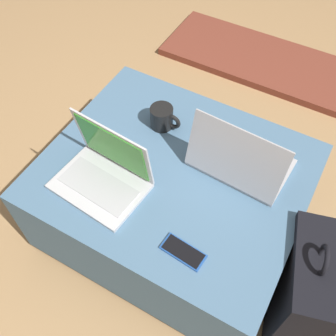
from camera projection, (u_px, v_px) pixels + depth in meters
The scene contains 8 objects.
ground_plane at pixel (173, 225), 1.85m from camera, with size 14.00×14.00×0.00m, color tan.
ottoman at pixel (174, 200), 1.67m from camera, with size 0.99×0.83×0.44m.
laptop_near at pixel (104, 173), 1.42m from camera, with size 0.35×0.26×0.25m.
laptop_far at pixel (239, 160), 1.45m from camera, with size 0.37×0.26×0.25m.
cell_phone at pixel (183, 252), 1.29m from camera, with size 0.15×0.08×0.01m.
backpack at pixel (302, 291), 1.43m from camera, with size 0.27×0.38×0.56m.
coffee_mug at pixel (163, 117), 1.59m from camera, with size 0.13×0.09×0.09m.
fireplace_hearth at pixel (272, 64), 2.51m from camera, with size 1.40×0.50×0.04m.
Camera 1 is at (0.41, -0.78, 1.65)m, focal length 42.00 mm.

